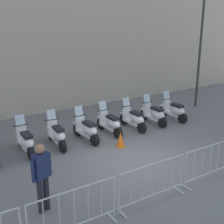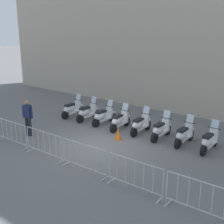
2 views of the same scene
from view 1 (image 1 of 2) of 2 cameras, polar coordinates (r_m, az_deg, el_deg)
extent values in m
plane|color=slate|center=(9.92, 4.66, -9.24)|extent=(120.00, 120.00, 0.00)
cylinder|color=black|center=(11.32, -16.94, -5.18)|extent=(0.18, 0.49, 0.48)
cylinder|color=black|center=(10.21, -15.17, -7.52)|extent=(0.18, 0.49, 0.48)
cube|color=white|center=(10.75, -16.12, -6.10)|extent=(0.36, 0.89, 0.10)
ellipsoid|color=white|center=(10.41, -15.82, -5.42)|extent=(0.43, 0.87, 0.40)
cube|color=black|center=(10.36, -15.96, -4.23)|extent=(0.33, 0.62, 0.10)
cube|color=white|center=(11.04, -16.84, -4.02)|extent=(0.35, 0.17, 0.60)
cylinder|color=black|center=(10.93, -16.98, -2.40)|extent=(0.56, 0.09, 0.04)
cube|color=silver|center=(10.92, -17.13, -1.44)|extent=(0.33, 0.17, 0.35)
cube|color=white|center=(11.23, -17.06, -3.91)|extent=(0.23, 0.34, 0.06)
cylinder|color=black|center=(11.64, -11.47, -4.15)|extent=(0.17, 0.49, 0.48)
cylinder|color=black|center=(10.54, -9.40, -6.33)|extent=(0.17, 0.49, 0.48)
cube|color=white|center=(11.07, -10.50, -4.99)|extent=(0.33, 0.88, 0.10)
ellipsoid|color=white|center=(10.74, -10.09, -4.31)|extent=(0.40, 0.86, 0.40)
cube|color=black|center=(10.69, -10.21, -3.15)|extent=(0.31, 0.61, 0.10)
cube|color=white|center=(11.36, -11.28, -2.99)|extent=(0.35, 0.16, 0.60)
cylinder|color=black|center=(11.26, -11.37, -1.42)|extent=(0.56, 0.07, 0.04)
cube|color=silver|center=(11.25, -11.50, -0.48)|extent=(0.33, 0.16, 0.35)
cube|color=white|center=(11.55, -11.55, -2.90)|extent=(0.22, 0.33, 0.06)
cylinder|color=black|center=(11.92, -6.57, -3.38)|extent=(0.23, 0.50, 0.48)
cylinder|color=black|center=(10.93, -3.30, -5.24)|extent=(0.23, 0.50, 0.48)
cube|color=white|center=(11.41, -5.01, -4.08)|extent=(0.43, 0.90, 0.10)
ellipsoid|color=white|center=(11.10, -4.29, -3.35)|extent=(0.51, 0.89, 0.40)
cube|color=black|center=(11.05, -4.40, -2.24)|extent=(0.38, 0.64, 0.10)
cube|color=white|center=(11.67, -6.16, -2.22)|extent=(0.36, 0.20, 0.60)
cylinder|color=black|center=(11.56, -6.21, -0.68)|extent=(0.56, 0.14, 0.04)
cube|color=silver|center=(11.55, -6.36, 0.24)|extent=(0.34, 0.20, 0.35)
cube|color=white|center=(11.83, -6.61, -2.16)|extent=(0.26, 0.35, 0.06)
cylinder|color=black|center=(12.55, -2.08, -2.21)|extent=(0.20, 0.49, 0.48)
cylinder|color=black|center=(11.58, 1.13, -3.91)|extent=(0.20, 0.49, 0.48)
cube|color=white|center=(12.05, -0.55, -2.85)|extent=(0.39, 0.90, 0.10)
ellipsoid|color=white|center=(11.75, 0.19, -2.14)|extent=(0.47, 0.88, 0.40)
cube|color=black|center=(11.70, 0.11, -1.08)|extent=(0.36, 0.63, 0.10)
cube|color=white|center=(12.30, -1.65, -1.09)|extent=(0.36, 0.18, 0.60)
cylinder|color=black|center=(12.21, -1.66, 0.38)|extent=(0.56, 0.11, 0.04)
cube|color=silver|center=(12.20, -1.79, 1.25)|extent=(0.34, 0.18, 0.35)
cube|color=white|center=(12.47, -2.10, -1.04)|extent=(0.24, 0.34, 0.06)
cylinder|color=black|center=(13.10, 2.32, -1.38)|extent=(0.20, 0.49, 0.48)
cylinder|color=black|center=(12.16, 5.68, -2.94)|extent=(0.20, 0.49, 0.48)
cube|color=white|center=(12.61, 3.94, -1.96)|extent=(0.38, 0.90, 0.10)
ellipsoid|color=white|center=(12.33, 4.73, -1.26)|extent=(0.46, 0.88, 0.40)
cube|color=black|center=(12.28, 4.67, -0.25)|extent=(0.35, 0.63, 0.10)
cube|color=white|center=(12.86, 2.81, -0.30)|extent=(0.35, 0.18, 0.60)
cylinder|color=black|center=(12.77, 2.83, 1.12)|extent=(0.56, 0.10, 0.04)
cube|color=silver|center=(12.76, 2.71, 1.95)|extent=(0.33, 0.18, 0.35)
cube|color=white|center=(13.02, 2.33, -0.26)|extent=(0.24, 0.34, 0.06)
cylinder|color=black|center=(13.77, 6.16, -0.54)|extent=(0.19, 0.49, 0.48)
cylinder|color=black|center=(12.87, 9.54, -1.95)|extent=(0.19, 0.49, 0.48)
cube|color=white|center=(13.30, 7.80, -1.06)|extent=(0.37, 0.89, 0.10)
ellipsoid|color=white|center=(13.03, 8.62, -0.38)|extent=(0.45, 0.87, 0.40)
cube|color=black|center=(12.99, 8.58, 0.58)|extent=(0.34, 0.63, 0.10)
cube|color=white|center=(13.54, 6.68, 0.51)|extent=(0.35, 0.18, 0.60)
cylinder|color=black|center=(13.45, 6.73, 1.86)|extent=(0.56, 0.10, 0.04)
cube|color=silver|center=(13.45, 6.63, 2.64)|extent=(0.33, 0.17, 0.35)
cube|color=white|center=(13.70, 6.20, 0.54)|extent=(0.23, 0.34, 0.06)
cylinder|color=black|center=(14.44, 9.79, 0.15)|extent=(0.19, 0.49, 0.48)
cylinder|color=black|center=(13.60, 13.26, -1.14)|extent=(0.19, 0.49, 0.48)
cube|color=white|center=(14.00, 11.48, -0.32)|extent=(0.38, 0.89, 0.10)
ellipsoid|color=white|center=(13.74, 12.34, 0.34)|extent=(0.45, 0.88, 0.40)
cube|color=black|center=(13.70, 12.31, 1.25)|extent=(0.35, 0.63, 0.10)
cube|color=white|center=(14.23, 10.35, 1.15)|extent=(0.35, 0.18, 0.60)
cylinder|color=black|center=(14.14, 10.42, 2.44)|extent=(0.56, 0.10, 0.04)
cube|color=silver|center=(14.13, 10.32, 3.19)|extent=(0.33, 0.18, 0.35)
cube|color=white|center=(14.37, 9.84, 1.18)|extent=(0.24, 0.34, 0.06)
cube|color=#B2B5B7|center=(7.35, -0.11, -19.40)|extent=(0.09, 0.44, 0.04)
cylinder|color=#B2B5B7|center=(7.09, 0.46, -15.91)|extent=(0.04, 0.04, 1.05)
cylinder|color=#B2B5B7|center=(6.40, -7.34, -14.50)|extent=(2.00, 0.28, 0.04)
cylinder|color=#B2B5B7|center=(6.44, -12.89, -19.26)|extent=(0.02, 0.02, 0.87)
cylinder|color=#B2B5B7|center=(6.53, -9.99, -18.49)|extent=(0.02, 0.02, 0.87)
cylinder|color=#B2B5B7|center=(6.64, -7.19, -17.70)|extent=(0.02, 0.02, 0.87)
cylinder|color=#B2B5B7|center=(6.76, -4.52, -16.90)|extent=(0.02, 0.02, 0.87)
cylinder|color=#B2B5B7|center=(6.90, -1.97, -16.10)|extent=(0.02, 0.02, 0.87)
cube|color=#B2B5B7|center=(7.47, 1.81, -18.70)|extent=(0.09, 0.44, 0.04)
cube|color=#B2B5B7|center=(8.49, 12.51, -14.33)|extent=(0.09, 0.44, 0.04)
cylinder|color=#B2B5B7|center=(7.15, 1.30, -15.63)|extent=(0.04, 0.04, 1.05)
cylinder|color=#B2B5B7|center=(8.29, 13.14, -11.17)|extent=(0.04, 0.04, 1.05)
cylinder|color=#B2B5B7|center=(7.43, 7.88, -9.80)|extent=(2.00, 0.28, 0.04)
cylinder|color=#B2B5B7|center=(7.86, 7.61, -15.47)|extent=(2.00, 0.28, 0.04)
cylinder|color=#B2B5B7|center=(7.27, 3.57, -14.23)|extent=(0.02, 0.02, 0.87)
cylinder|color=#B2B5B7|center=(7.45, 5.71, -13.46)|extent=(0.02, 0.02, 0.87)
cylinder|color=#B2B5B7|center=(7.63, 7.74, -12.72)|extent=(0.02, 0.02, 0.87)
cylinder|color=#B2B5B7|center=(7.83, 9.66, -11.99)|extent=(0.02, 0.02, 0.87)
cylinder|color=#B2B5B7|center=(8.04, 11.47, -11.29)|extent=(0.02, 0.02, 0.87)
cube|color=#B2B5B7|center=(8.67, 13.87, -13.73)|extent=(0.09, 0.44, 0.04)
cylinder|color=#B2B5B7|center=(8.37, 13.73, -10.93)|extent=(0.04, 0.04, 1.05)
cylinder|color=#B2B5B7|center=(8.86, 18.53, -6.00)|extent=(2.00, 0.28, 0.04)
cylinder|color=#B2B5B7|center=(9.22, 18.01, -10.99)|extent=(2.00, 0.28, 0.04)
cylinder|color=#B2B5B7|center=(8.56, 15.36, -9.74)|extent=(0.02, 0.02, 0.87)
cylinder|color=#B2B5B7|center=(8.79, 16.85, -9.13)|extent=(0.02, 0.02, 0.87)
cylinder|color=#B2B5B7|center=(9.03, 18.26, -8.54)|extent=(0.02, 0.02, 0.87)
cylinder|color=#B2B5B7|center=(9.27, 19.60, -7.98)|extent=(0.02, 0.02, 0.87)
cylinder|color=#2D332D|center=(16.04, 16.33, 10.23)|extent=(0.12, 0.12, 5.32)
cylinder|color=#23232D|center=(7.48, -13.50, -15.23)|extent=(0.14, 0.14, 0.90)
cylinder|color=#23232D|center=(7.56, -12.37, -14.74)|extent=(0.14, 0.14, 0.90)
cube|color=navy|center=(7.16, -13.33, -9.88)|extent=(0.42, 0.35, 0.60)
sphere|color=#9E7051|center=(6.98, -13.57, -6.80)|extent=(0.22, 0.22, 0.22)
cylinder|color=navy|center=(7.06, -14.82, -10.83)|extent=(0.09, 0.09, 0.55)
cylinder|color=navy|center=(7.30, -11.84, -9.65)|extent=(0.09, 0.09, 0.55)
cone|color=orange|center=(10.81, 1.62, -5.29)|extent=(0.32, 0.32, 0.55)
camera|label=2|loc=(13.46, 68.68, 9.64)|focal=48.48mm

